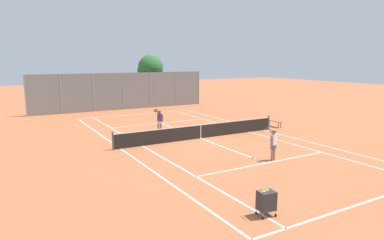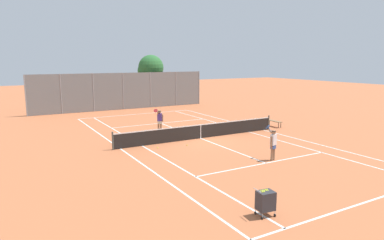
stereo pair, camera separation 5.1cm
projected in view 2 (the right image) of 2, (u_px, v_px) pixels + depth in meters
name	position (u px, v px, depth m)	size (l,w,h in m)	color
ground_plane	(201.00, 138.00, 22.77)	(120.00, 120.00, 0.00)	#BC663D
court_line_markings	(201.00, 138.00, 22.77)	(11.10, 23.90, 0.01)	silver
tennis_net	(201.00, 131.00, 22.69)	(12.00, 0.10, 1.07)	#474C47
ball_cart	(266.00, 201.00, 11.38)	(0.68, 0.55, 0.96)	#2D2D33
player_near_side	(273.00, 143.00, 17.66)	(0.52, 0.85, 1.77)	#936B4C
player_far_left	(160.00, 120.00, 24.56)	(0.86, 0.67, 1.77)	#936B4C
loose_tennis_ball_0	(158.00, 148.00, 20.21)	(0.07, 0.07, 0.07)	#D1DB33
loose_tennis_ball_1	(177.00, 133.00, 24.33)	(0.07, 0.07, 0.07)	#D1DB33
loose_tennis_ball_2	(187.00, 145.00, 20.86)	(0.07, 0.07, 0.07)	#D1DB33
loose_tennis_ball_3	(218.00, 127.00, 26.45)	(0.07, 0.07, 0.07)	#D1DB33
courtside_bench	(274.00, 121.00, 26.79)	(0.36, 1.50, 0.47)	olive
back_fence	(123.00, 91.00, 35.91)	(18.68, 0.08, 3.86)	gray
tree_behind_left	(150.00, 69.00, 39.73)	(3.02, 2.94, 5.75)	brown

